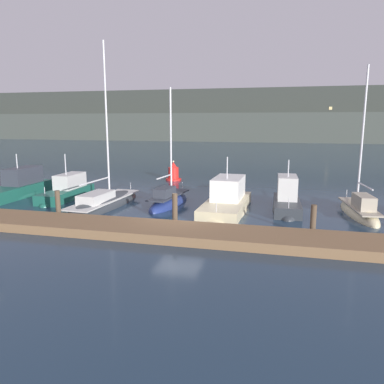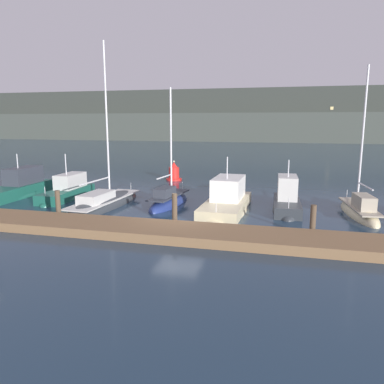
# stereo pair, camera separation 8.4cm
# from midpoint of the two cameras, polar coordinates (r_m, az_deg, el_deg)

# --- Properties ---
(ground_plane) EXTENTS (400.00, 400.00, 0.00)m
(ground_plane) POSITION_cam_midpoint_polar(r_m,az_deg,el_deg) (20.62, -2.00, -4.84)
(ground_plane) COLOR #1E3347
(dock) EXTENTS (37.44, 2.80, 0.45)m
(dock) POSITION_cam_midpoint_polar(r_m,az_deg,el_deg) (18.45, -4.00, -6.01)
(dock) COLOR brown
(dock) RESTS_ON ground
(mooring_pile_1) EXTENTS (0.28, 0.28, 1.65)m
(mooring_pile_1) POSITION_cam_midpoint_polar(r_m,az_deg,el_deg) (22.77, -19.64, -1.82)
(mooring_pile_1) COLOR #4C3D2D
(mooring_pile_1) RESTS_ON ground
(mooring_pile_2) EXTENTS (0.28, 0.28, 1.80)m
(mooring_pile_2) POSITION_cam_midpoint_polar(r_m,az_deg,el_deg) (19.79, -2.54, -2.81)
(mooring_pile_2) COLOR #4C3D2D
(mooring_pile_2) RESTS_ON ground
(mooring_pile_3) EXTENTS (0.28, 0.28, 1.58)m
(mooring_pile_3) POSITION_cam_midpoint_polar(r_m,az_deg,el_deg) (19.08, 18.06, -4.20)
(mooring_pile_3) COLOR #4C3D2D
(mooring_pile_3) RESTS_ON ground
(motorboat_berth_1) EXTENTS (2.23, 6.98, 3.77)m
(motorboat_berth_1) POSITION_cam_midpoint_polar(r_m,az_deg,el_deg) (30.93, -24.71, 0.13)
(motorboat_berth_1) COLOR #195647
(motorboat_berth_1) RESTS_ON ground
(motorboat_berth_2) EXTENTS (1.95, 6.16, 3.81)m
(motorboat_berth_2) POSITION_cam_midpoint_polar(r_m,az_deg,el_deg) (28.72, -18.37, -0.34)
(motorboat_berth_2) COLOR #195647
(motorboat_berth_2) RESTS_ON ground
(sailboat_berth_3) EXTENTS (2.54, 8.55, 11.29)m
(sailboat_berth_3) POSITION_cam_midpoint_polar(r_m,az_deg,el_deg) (25.38, -13.10, -1.92)
(sailboat_berth_3) COLOR #2D3338
(sailboat_berth_3) RESTS_ON ground
(sailboat_berth_4) EXTENTS (2.04, 5.48, 8.36)m
(sailboat_berth_4) POSITION_cam_midpoint_polar(r_m,az_deg,el_deg) (25.08, -3.46, -1.71)
(sailboat_berth_4) COLOR navy
(sailboat_berth_4) RESTS_ON ground
(motorboat_berth_5) EXTENTS (2.74, 7.43, 3.92)m
(motorboat_berth_5) POSITION_cam_midpoint_polar(r_m,az_deg,el_deg) (23.66, 5.38, -1.94)
(motorboat_berth_5) COLOR beige
(motorboat_berth_5) RESTS_ON ground
(motorboat_berth_6) EXTENTS (1.91, 5.48, 3.79)m
(motorboat_berth_6) POSITION_cam_midpoint_polar(r_m,az_deg,el_deg) (24.28, 14.34, -1.88)
(motorboat_berth_6) COLOR #2D3338
(motorboat_berth_6) RESTS_ON ground
(sailboat_berth_7) EXTENTS (2.11, 6.23, 9.43)m
(sailboat_berth_7) POSITION_cam_midpoint_polar(r_m,az_deg,el_deg) (24.60, 24.21, -2.87)
(sailboat_berth_7) COLOR beige
(sailboat_berth_7) RESTS_ON ground
(channel_buoy) EXTENTS (1.47, 1.47, 1.87)m
(channel_buoy) POSITION_cam_midpoint_polar(r_m,az_deg,el_deg) (35.68, -2.70, 2.91)
(channel_buoy) COLOR red
(channel_buoy) RESTS_ON ground
(hillside_backdrop) EXTENTS (240.00, 23.00, 14.71)m
(hillside_backdrop) POSITION_cam_midpoint_polar(r_m,az_deg,el_deg) (114.61, 10.00, 11.19)
(hillside_backdrop) COLOR #333833
(hillside_backdrop) RESTS_ON ground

